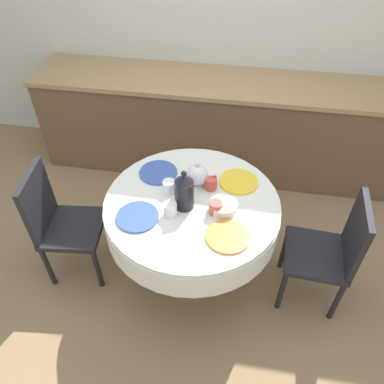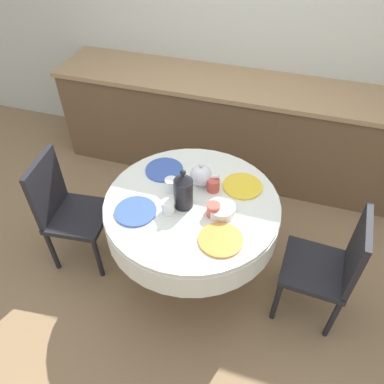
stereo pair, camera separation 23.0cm
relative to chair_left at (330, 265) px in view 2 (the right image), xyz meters
name	(u,v)px [view 2 (the right image)]	position (x,y,z in m)	size (l,w,h in m)	color
ground_plane	(192,269)	(-0.90, 0.05, -0.49)	(12.00, 12.00, 0.00)	#8E704C
wall_back	(251,20)	(-0.90, 1.69, 0.81)	(7.00, 0.05, 2.60)	beige
kitchen_counter	(234,128)	(-0.90, 1.36, -0.04)	(3.24, 0.64, 0.90)	brown
dining_table	(192,215)	(-0.90, 0.05, 0.10)	(1.13, 1.13, 0.72)	olive
chair_left	(330,265)	(0.00, 0.00, 0.00)	(0.42, 0.42, 0.89)	black
chair_right	(66,208)	(-1.80, -0.05, 0.00)	(0.44, 0.44, 0.89)	black
plate_near_left	(136,211)	(-1.21, -0.14, 0.24)	(0.26, 0.26, 0.01)	#3856AD
cup_near_left	(168,207)	(-1.01, -0.08, 0.28)	(0.08, 0.08, 0.09)	white
plate_near_right	(221,240)	(-0.65, -0.20, 0.24)	(0.26, 0.26, 0.01)	orange
cup_near_right	(213,210)	(-0.75, -0.02, 0.28)	(0.08, 0.08, 0.09)	#CC4C3D
plate_far_left	(164,170)	(-1.18, 0.28, 0.24)	(0.26, 0.26, 0.01)	#3856AD
cup_far_left	(171,185)	(-1.06, 0.12, 0.28)	(0.08, 0.08, 0.09)	white
plate_far_right	(242,186)	(-0.63, 0.28, 0.24)	(0.26, 0.26, 0.01)	yellow
cup_far_right	(213,185)	(-0.80, 0.19, 0.28)	(0.08, 0.08, 0.09)	#CC4C3D
coffee_carafe	(183,191)	(-0.94, 0.00, 0.35)	(0.12, 0.12, 0.28)	black
teapot	(201,175)	(-0.89, 0.22, 0.31)	(0.20, 0.14, 0.19)	white
fruit_bowl	(221,210)	(-0.70, 0.01, 0.26)	(0.17, 0.17, 0.06)	silver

